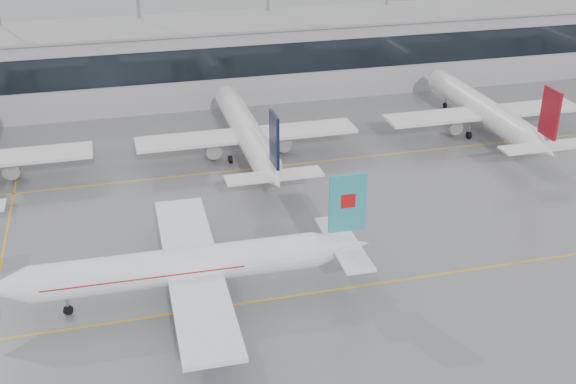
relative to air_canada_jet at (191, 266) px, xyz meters
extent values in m
plane|color=slate|center=(11.83, -2.11, -3.53)|extent=(320.00, 320.00, 0.00)
cube|color=gold|center=(11.83, -2.11, -3.53)|extent=(120.00, 0.25, 0.01)
cube|color=gold|center=(11.83, 27.89, -3.53)|extent=(120.00, 0.25, 0.01)
cube|color=gold|center=(-18.17, 12.89, -3.53)|extent=(0.25, 60.00, 0.01)
cube|color=#9C9C9F|center=(11.83, 59.89, 2.47)|extent=(180.00, 15.00, 12.00)
cube|color=black|center=(11.83, 52.34, 3.97)|extent=(180.00, 0.20, 5.00)
cube|color=gray|center=(11.83, 59.89, 8.67)|extent=(182.00, 16.00, 0.40)
cylinder|color=gray|center=(-21.17, 65.89, 7.47)|extent=(0.50, 0.50, 22.00)
cylinder|color=gray|center=(0.83, 65.89, 7.47)|extent=(0.50, 0.50, 22.00)
cylinder|color=gray|center=(22.83, 65.89, 7.47)|extent=(0.50, 0.50, 22.00)
cylinder|color=gray|center=(44.83, 65.89, 7.47)|extent=(0.50, 0.50, 22.00)
cylinder|color=gray|center=(66.83, 65.89, 7.47)|extent=(0.50, 0.50, 22.00)
cylinder|color=white|center=(-1.29, 0.02, 0.09)|extent=(26.14, 3.90, 3.42)
cone|color=white|center=(-16.33, 0.30, 0.09)|extent=(4.06, 3.49, 3.42)
cone|color=white|center=(14.55, -0.27, 0.09)|extent=(5.66, 3.52, 3.42)
cube|color=white|center=(0.21, 0.00, -0.31)|extent=(5.52, 28.34, 0.45)
cube|color=white|center=(14.75, -0.27, 0.39)|extent=(3.00, 10.92, 0.25)
cube|color=teal|center=(14.95, -0.28, 4.72)|extent=(3.61, 0.42, 5.84)
cylinder|color=#939397|center=(-0.38, -4.79, -1.81)|extent=(3.64, 2.17, 2.10)
cylinder|color=#939397|center=(-0.20, 4.80, -1.81)|extent=(3.64, 2.17, 2.10)
cylinder|color=gray|center=(-11.33, 0.21, -2.35)|extent=(0.20, 0.20, 1.46)
cylinder|color=black|center=(-11.33, 0.21, -3.08)|extent=(0.91, 0.32, 0.90)
cylinder|color=gray|center=(1.16, -2.62, -2.25)|extent=(0.24, 0.24, 1.46)
cylinder|color=black|center=(1.16, -2.62, -2.98)|extent=(1.11, 0.47, 1.10)
cylinder|color=gray|center=(1.26, 2.58, -2.25)|extent=(0.24, 0.24, 1.46)
cylinder|color=black|center=(1.26, 2.58, -2.98)|extent=(1.11, 0.47, 1.10)
cube|color=#B70F0F|center=(14.95, -0.28, 5.00)|extent=(1.41, 0.48, 1.40)
cube|color=#B70F0F|center=(-4.29, 0.08, 0.29)|extent=(18.06, 3.79, 0.12)
cylinder|color=#939397|center=(-18.37, 31.89, -1.63)|extent=(2.10, 3.60, 2.10)
cylinder|color=white|center=(11.83, 32.89, 0.27)|extent=(3.59, 27.36, 3.59)
cone|color=white|center=(11.83, 48.57, 0.27)|extent=(3.59, 4.00, 3.59)
cone|color=white|center=(11.83, 16.41, 0.27)|extent=(3.59, 5.60, 3.59)
cube|color=white|center=(11.83, 31.39, -0.13)|extent=(29.64, 5.00, 0.45)
cube|color=white|center=(11.83, 16.21, 0.57)|extent=(11.40, 2.80, 0.25)
cube|color=black|center=(11.83, 16.01, 5.12)|extent=(0.35, 3.60, 6.12)
cylinder|color=#939397|center=(7.03, 31.89, -1.63)|extent=(2.10, 3.60, 2.10)
cylinder|color=#939397|center=(16.63, 31.89, -1.63)|extent=(2.10, 3.60, 2.10)
cylinder|color=gray|center=(11.83, 43.57, -2.30)|extent=(0.20, 0.20, 1.56)
cylinder|color=black|center=(11.83, 43.57, -3.08)|extent=(0.30, 0.90, 0.90)
cylinder|color=gray|center=(9.23, 30.39, -2.20)|extent=(0.24, 0.24, 1.56)
cylinder|color=black|center=(9.23, 30.39, -2.98)|extent=(0.45, 1.10, 1.10)
cylinder|color=gray|center=(14.43, 30.39, -2.20)|extent=(0.24, 0.24, 1.56)
cylinder|color=black|center=(14.43, 30.39, -2.98)|extent=(0.45, 1.10, 1.10)
cylinder|color=white|center=(46.83, 32.89, 0.27)|extent=(3.59, 27.36, 3.59)
cone|color=white|center=(46.83, 48.57, 0.27)|extent=(3.59, 4.00, 3.59)
cone|color=white|center=(46.83, 16.41, 0.27)|extent=(3.59, 5.60, 3.59)
cube|color=white|center=(46.83, 31.39, -0.13)|extent=(29.64, 5.00, 0.45)
cube|color=white|center=(46.83, 16.21, 0.57)|extent=(11.40, 2.80, 0.25)
cube|color=maroon|center=(46.83, 16.01, 5.12)|extent=(0.35, 3.60, 6.12)
cylinder|color=#939397|center=(42.03, 31.89, -1.63)|extent=(2.10, 3.60, 2.10)
cylinder|color=#939397|center=(51.63, 31.89, -1.63)|extent=(2.10, 3.60, 2.10)
cylinder|color=gray|center=(46.83, 43.57, -2.30)|extent=(0.20, 0.20, 1.56)
cylinder|color=black|center=(46.83, 43.57, -3.08)|extent=(0.30, 0.90, 0.90)
cylinder|color=gray|center=(44.23, 30.39, -2.20)|extent=(0.24, 0.24, 1.56)
cylinder|color=black|center=(44.23, 30.39, -2.98)|extent=(0.45, 1.10, 1.10)
cylinder|color=gray|center=(49.43, 30.39, -2.20)|extent=(0.24, 0.24, 1.56)
cylinder|color=black|center=(49.43, 30.39, -2.98)|extent=(0.45, 1.10, 1.10)
camera|label=1|loc=(-5.68, -57.23, 35.15)|focal=45.00mm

